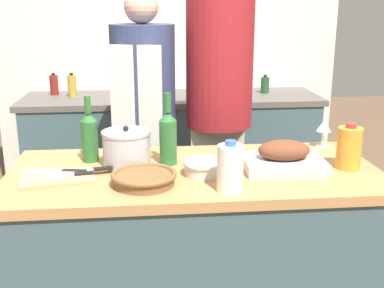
{
  "coord_description": "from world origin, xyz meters",
  "views": [
    {
      "loc": [
        -0.2,
        -1.86,
        1.52
      ],
      "look_at": [
        0.0,
        0.1,
        0.95
      ],
      "focal_mm": 45.0,
      "sensor_mm": 36.0,
      "label": 1
    }
  ],
  "objects_px": {
    "knife_chef": "(57,171)",
    "knife_bread": "(70,175)",
    "mixing_bowl": "(204,167)",
    "wine_bottle_dark": "(89,136)",
    "condiment_bottle_extra": "(54,85)",
    "person_cook_aproned": "(144,120)",
    "cutting_board": "(57,178)",
    "knife_paring": "(89,170)",
    "condiment_bottle_tall": "(265,85)",
    "wine_bottle_green": "(168,136)",
    "milk_jug": "(230,168)",
    "condiment_bottle_short": "(72,86)",
    "stock_pot": "(127,148)",
    "juice_jug": "(349,148)",
    "wine_glass_left": "(324,127)",
    "roasting_pan": "(284,158)",
    "wicker_basket": "(144,178)",
    "person_cook_guest": "(219,104)"
  },
  "relations": [
    {
      "from": "knife_chef",
      "to": "knife_bread",
      "type": "bearing_deg",
      "value": -42.07
    },
    {
      "from": "mixing_bowl",
      "to": "wine_bottle_dark",
      "type": "height_order",
      "value": "wine_bottle_dark"
    },
    {
      "from": "condiment_bottle_extra",
      "to": "person_cook_aproned",
      "type": "distance_m",
      "value": 1.09
    },
    {
      "from": "cutting_board",
      "to": "knife_chef",
      "type": "bearing_deg",
      "value": 99.52
    },
    {
      "from": "knife_paring",
      "to": "condiment_bottle_tall",
      "type": "distance_m",
      "value": 2.0
    },
    {
      "from": "wine_bottle_green",
      "to": "milk_jug",
      "type": "bearing_deg",
      "value": -58.37
    },
    {
      "from": "wine_bottle_green",
      "to": "condiment_bottle_short",
      "type": "bearing_deg",
      "value": 111.71
    },
    {
      "from": "mixing_bowl",
      "to": "person_cook_aproned",
      "type": "relative_size",
      "value": 0.11
    },
    {
      "from": "stock_pot",
      "to": "condiment_bottle_extra",
      "type": "height_order",
      "value": "condiment_bottle_extra"
    },
    {
      "from": "knife_chef",
      "to": "condiment_bottle_extra",
      "type": "distance_m",
      "value": 1.75
    },
    {
      "from": "condiment_bottle_short",
      "to": "condiment_bottle_extra",
      "type": "relative_size",
      "value": 1.07
    },
    {
      "from": "knife_paring",
      "to": "condiment_bottle_short",
      "type": "bearing_deg",
      "value": 99.89
    },
    {
      "from": "knife_paring",
      "to": "mixing_bowl",
      "type": "bearing_deg",
      "value": -5.07
    },
    {
      "from": "wine_bottle_dark",
      "to": "person_cook_aproned",
      "type": "xyz_separation_m",
      "value": [
        0.23,
        0.68,
        -0.1
      ]
    },
    {
      "from": "milk_jug",
      "to": "condiment_bottle_extra",
      "type": "xyz_separation_m",
      "value": [
        -0.95,
        1.95,
        0.0
      ]
    },
    {
      "from": "condiment_bottle_tall",
      "to": "person_cook_aproned",
      "type": "xyz_separation_m",
      "value": [
        -0.9,
        -0.79,
        -0.06
      ]
    },
    {
      "from": "cutting_board",
      "to": "juice_jug",
      "type": "relative_size",
      "value": 1.62
    },
    {
      "from": "person_cook_aproned",
      "to": "wine_bottle_green",
      "type": "bearing_deg",
      "value": -69.08
    },
    {
      "from": "knife_paring",
      "to": "person_cook_aproned",
      "type": "bearing_deg",
      "value": 75.59
    },
    {
      "from": "wine_bottle_dark",
      "to": "wine_glass_left",
      "type": "xyz_separation_m",
      "value": [
        1.08,
        0.11,
        -0.02
      ]
    },
    {
      "from": "roasting_pan",
      "to": "wicker_basket",
      "type": "distance_m",
      "value": 0.59
    },
    {
      "from": "juice_jug",
      "to": "condiment_bottle_extra",
      "type": "distance_m",
      "value": 2.3
    },
    {
      "from": "milk_jug",
      "to": "juice_jug",
      "type": "bearing_deg",
      "value": 20.84
    },
    {
      "from": "mixing_bowl",
      "to": "person_cook_aproned",
      "type": "distance_m",
      "value": 0.93
    },
    {
      "from": "condiment_bottle_tall",
      "to": "condiment_bottle_short",
      "type": "height_order",
      "value": "condiment_bottle_short"
    },
    {
      "from": "knife_chef",
      "to": "wicker_basket",
      "type": "bearing_deg",
      "value": -21.06
    },
    {
      "from": "cutting_board",
      "to": "condiment_bottle_tall",
      "type": "relative_size",
      "value": 2.29
    },
    {
      "from": "cutting_board",
      "to": "knife_paring",
      "type": "distance_m",
      "value": 0.13
    },
    {
      "from": "wine_bottle_dark",
      "to": "condiment_bottle_short",
      "type": "relative_size",
      "value": 1.68
    },
    {
      "from": "milk_jug",
      "to": "condiment_bottle_extra",
      "type": "relative_size",
      "value": 1.19
    },
    {
      "from": "knife_paring",
      "to": "person_cook_aproned",
      "type": "distance_m",
      "value": 0.89
    },
    {
      "from": "condiment_bottle_tall",
      "to": "person_cook_aproned",
      "type": "relative_size",
      "value": 0.08
    },
    {
      "from": "juice_jug",
      "to": "condiment_bottle_extra",
      "type": "height_order",
      "value": "juice_jug"
    },
    {
      "from": "milk_jug",
      "to": "wine_glass_left",
      "type": "relative_size",
      "value": 1.44
    },
    {
      "from": "wine_bottle_green",
      "to": "knife_bread",
      "type": "bearing_deg",
      "value": -157.65
    },
    {
      "from": "person_cook_aproned",
      "to": "stock_pot",
      "type": "bearing_deg",
      "value": -82.3
    },
    {
      "from": "condiment_bottle_tall",
      "to": "wine_bottle_green",
      "type": "bearing_deg",
      "value": -117.49
    },
    {
      "from": "wine_glass_left",
      "to": "roasting_pan",
      "type": "bearing_deg",
      "value": -133.49
    },
    {
      "from": "wine_bottle_dark",
      "to": "wine_glass_left",
      "type": "bearing_deg",
      "value": 5.62
    },
    {
      "from": "wine_bottle_dark",
      "to": "condiment_bottle_extra",
      "type": "xyz_separation_m",
      "value": [
        -0.42,
        1.55,
        -0.02
      ]
    },
    {
      "from": "milk_jug",
      "to": "cutting_board",
      "type": "bearing_deg",
      "value": 165.14
    },
    {
      "from": "stock_pot",
      "to": "knife_bread",
      "type": "bearing_deg",
      "value": -144.51
    },
    {
      "from": "person_cook_guest",
      "to": "wine_glass_left",
      "type": "bearing_deg",
      "value": -41.9
    },
    {
      "from": "milk_jug",
      "to": "wine_glass_left",
      "type": "bearing_deg",
      "value": 43.55
    },
    {
      "from": "wine_glass_left",
      "to": "knife_paring",
      "type": "distance_m",
      "value": 1.11
    },
    {
      "from": "juice_jug",
      "to": "knife_bread",
      "type": "distance_m",
      "value": 1.13
    },
    {
      "from": "condiment_bottle_tall",
      "to": "condiment_bottle_short",
      "type": "relative_size",
      "value": 0.79
    },
    {
      "from": "stock_pot",
      "to": "wine_glass_left",
      "type": "height_order",
      "value": "stock_pot"
    },
    {
      "from": "knife_paring",
      "to": "knife_bread",
      "type": "distance_m",
      "value": 0.08
    },
    {
      "from": "wicker_basket",
      "to": "condiment_bottle_tall",
      "type": "relative_size",
      "value": 1.85
    }
  ]
}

